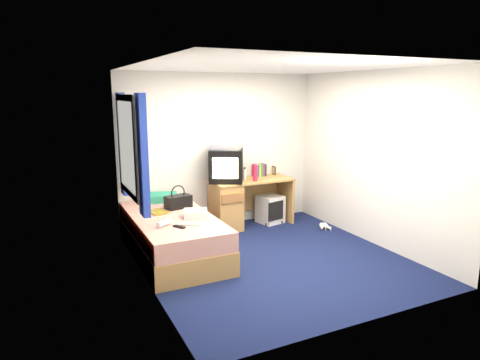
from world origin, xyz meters
name	(u,v)px	position (x,y,z in m)	size (l,w,h in m)	color
ground	(272,259)	(0.00, 0.00, 0.00)	(3.40, 3.40, 0.00)	#0C1438
room_shell	(274,147)	(0.00, 0.00, 1.45)	(3.40, 3.40, 3.40)	white
bed	(173,236)	(-1.10, 0.70, 0.27)	(1.01, 2.00, 0.54)	tan
pillow	(160,198)	(-1.04, 1.50, 0.59)	(0.49, 0.31, 0.11)	teal
desk	(235,202)	(0.15, 1.44, 0.41)	(1.30, 0.55, 0.75)	tan
storage_cube	(270,209)	(0.77, 1.41, 0.22)	(0.36, 0.36, 0.45)	silver
crt_tv	(226,166)	(0.00, 1.44, 1.00)	(0.66, 0.65, 0.50)	black
vcr	(226,146)	(0.00, 1.44, 1.29)	(0.44, 0.32, 0.08)	silver
book_row	(259,170)	(0.66, 1.60, 0.85)	(0.20, 0.13, 0.20)	maroon
picture_frame	(274,170)	(0.95, 1.61, 0.82)	(0.02, 0.12, 0.14)	#322110
pink_water_bottle	(255,174)	(0.42, 1.28, 0.87)	(0.07, 0.07, 0.24)	#DA1E45
aerosol_can	(245,174)	(0.31, 1.44, 0.84)	(0.05, 0.05, 0.18)	silver
handbag	(178,201)	(-0.91, 1.02, 0.63)	(0.38, 0.26, 0.32)	black
towel	(195,214)	(-0.85, 0.49, 0.59)	(0.29, 0.24, 0.10)	silver
magazine	(157,212)	(-1.23, 0.92, 0.55)	(0.21, 0.28, 0.01)	yellow
water_bottle	(164,223)	(-1.31, 0.32, 0.58)	(0.07, 0.07, 0.20)	silver
colour_swatch_fan	(190,225)	(-1.02, 0.21, 0.55)	(0.22, 0.06, 0.01)	orange
remote_control	(179,227)	(-1.17, 0.18, 0.55)	(0.05, 0.16, 0.02)	black
window_assembly	(130,148)	(-1.55, 0.90, 1.42)	(0.11, 1.42, 1.40)	silver
white_heels	(325,227)	(1.34, 0.69, 0.04)	(0.25, 0.27, 0.09)	white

